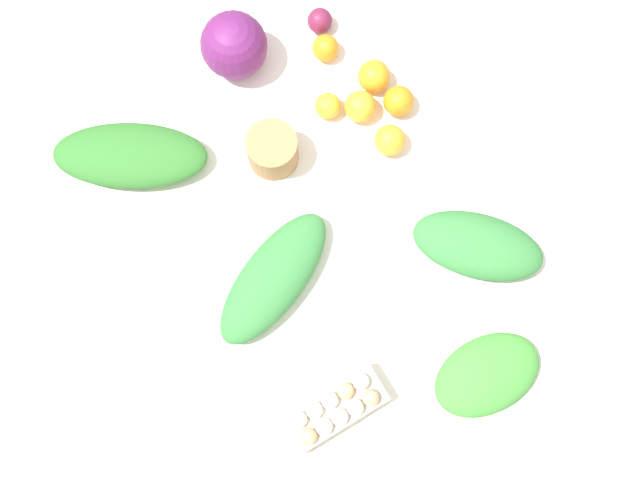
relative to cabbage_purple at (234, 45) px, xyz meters
The scene contains 16 objects.
ground_plane 0.98m from the cabbage_purple, 159.99° to the left, with size 8.00×8.00×0.00m, color #C6B289.
dining_table 0.55m from the cabbage_purple, 159.99° to the left, with size 1.50×0.94×0.74m.
cabbage_purple is the anchor object (origin of this frame).
egg_carton 0.91m from the cabbage_purple, 151.75° to the left, with size 0.14×0.25×0.09m.
paper_bag 0.28m from the cabbage_purple, 156.39° to the left, with size 0.13×0.13×0.10m, color #997047.
greens_bunch_kale 0.59m from the cabbage_purple, 146.34° to the left, with size 0.37×0.15×0.08m, color #337538.
greens_bunch_chard 0.37m from the cabbage_purple, 93.35° to the left, with size 0.38×0.17×0.08m, color #2D6B28.
greens_bunch_dandelion 0.77m from the cabbage_purple, behind, with size 0.31×0.16×0.09m, color #337538.
greens_bunch_beet_tops 1.00m from the cabbage_purple, behind, with size 0.26×0.17×0.07m, color #3D8433.
beet_root 0.24m from the cabbage_purple, 109.18° to the right, with size 0.06×0.06×0.06m, color maroon.
orange_0 0.35m from the cabbage_purple, 158.56° to the right, with size 0.08×0.08×0.08m, color orange.
orange_1 0.45m from the cabbage_purple, 165.06° to the right, with size 0.08×0.08×0.08m, color orange.
orange_2 0.23m from the cabbage_purple, 128.88° to the right, with size 0.07×0.07×0.07m, color orange.
orange_3 0.28m from the cabbage_purple, 164.80° to the right, with size 0.07×0.07×0.07m, color orange.
orange_4 0.43m from the cabbage_purple, 151.37° to the right, with size 0.08×0.08×0.08m, color orange.
orange_5 0.36m from the cabbage_purple, 144.09° to the right, with size 0.08×0.08×0.08m, color orange.
Camera 1 is at (-0.29, 0.28, 2.42)m, focal length 40.00 mm.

